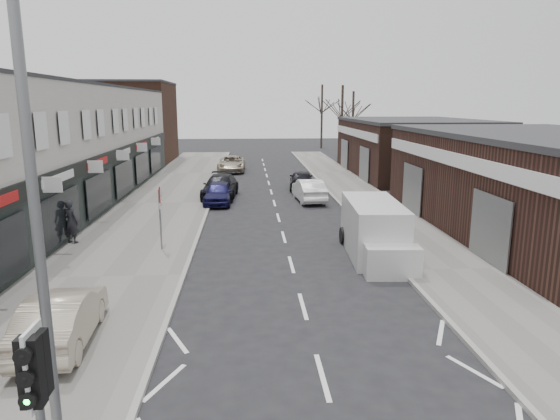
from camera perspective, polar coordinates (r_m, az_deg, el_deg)
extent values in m
cube|color=slate|center=(31.08, -13.18, 0.72)|extent=(5.50, 64.00, 0.12)
cube|color=slate|center=(31.53, 9.84, 1.02)|extent=(3.50, 64.00, 0.12)
cube|color=beige|center=(30.13, -27.12, 6.08)|extent=(8.00, 41.00, 7.10)
cube|color=#44271D|center=(54.43, -16.58, 9.47)|extent=(8.00, 10.00, 8.00)
cube|color=#361F18|center=(26.47, 28.57, 2.44)|extent=(10.00, 18.00, 4.50)
cube|color=#361F18|center=(44.54, 14.86, 6.83)|extent=(10.00, 16.00, 4.50)
cube|color=silver|center=(7.47, -26.22, -15.80)|extent=(0.05, 0.55, 1.10)
cube|color=black|center=(7.37, -26.59, -16.22)|extent=(0.28, 0.22, 0.95)
sphere|color=#0CE533|center=(7.42, -26.73, -18.69)|extent=(0.18, 0.18, 0.18)
cube|color=black|center=(7.57, -25.87, -15.39)|extent=(0.26, 0.20, 0.90)
cylinder|color=slate|center=(8.13, -25.97, -2.61)|extent=(0.16, 0.16, 8.00)
cylinder|color=slate|center=(20.91, -13.52, -1.08)|extent=(0.07, 0.07, 2.50)
cube|color=white|center=(20.78, -13.46, 0.53)|extent=(0.04, 0.45, 0.25)
cube|color=silver|center=(20.42, 10.60, -2.07)|extent=(2.25, 4.88, 2.18)
cube|color=silver|center=(17.97, 12.72, -5.86)|extent=(1.97, 0.94, 1.14)
cylinder|color=black|center=(18.85, 9.13, -5.51)|extent=(0.23, 0.73, 0.73)
cylinder|color=black|center=(19.32, 14.29, -5.30)|extent=(0.23, 0.73, 0.73)
cylinder|color=black|center=(21.99, 7.22, -2.90)|extent=(0.23, 0.73, 0.73)
cylinder|color=black|center=(22.39, 11.69, -2.78)|extent=(0.23, 0.73, 0.73)
imported|color=#AEA08B|center=(13.81, -23.68, -11.20)|extent=(1.67, 4.14, 1.34)
imported|color=black|center=(23.14, -22.78, -1.25)|extent=(0.80, 0.69, 1.87)
imported|color=#15143F|center=(30.61, -7.03, 1.97)|extent=(1.83, 4.10, 1.37)
imported|color=black|center=(32.59, -6.84, 2.67)|extent=(2.44, 5.19, 1.46)
imported|color=#A99D87|center=(45.18, -5.55, 5.28)|extent=(2.45, 5.12, 1.41)
imported|color=white|center=(31.26, 3.33, 2.28)|extent=(1.82, 4.37, 1.41)
imported|color=black|center=(35.64, 2.45, 3.49)|extent=(2.02, 4.21, 1.39)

